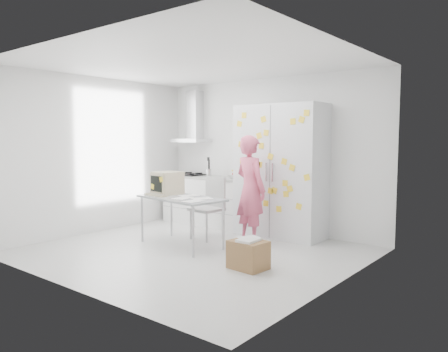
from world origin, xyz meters
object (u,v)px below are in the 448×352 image
Objects in this scene: chair at (210,204)px; desk at (172,189)px; person at (251,190)px; cardboard_box at (248,254)px.

desk is at bearing -111.62° from chair.
person is 1.53m from cardboard_box.
person is 0.77m from chair.
desk is 3.10× the size of cardboard_box.
cardboard_box is at bearing -4.98° from desk.
cardboard_box is (0.77, -1.14, -0.66)m from person.
cardboard_box is (1.77, -0.40, -0.66)m from desk.
person reaches higher than desk.
cardboard_box is at bearing -29.58° from chair.
chair is at bearing 28.97° from person.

